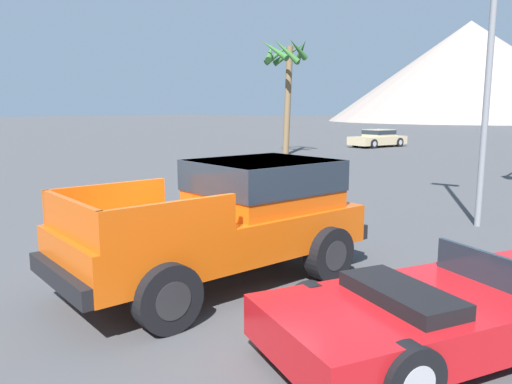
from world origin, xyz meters
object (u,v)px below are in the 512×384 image
object	(u,v)px
orange_pickup_truck	(234,213)
palm_tree_tall	(286,67)
parked_car_tan	(378,138)
street_lamp_post	(492,26)
red_convertible_car	(452,310)

from	to	relation	value
orange_pickup_truck	palm_tree_tall	size ratio (longest dim) A/B	0.79
parked_car_tan	orange_pickup_truck	bearing A→B (deg)	127.28
orange_pickup_truck	street_lamp_post	size ratio (longest dim) A/B	0.71
parked_car_tan	palm_tree_tall	world-z (taller)	palm_tree_tall
orange_pickup_truck	street_lamp_post	distance (m)	7.31
palm_tree_tall	red_convertible_car	bearing A→B (deg)	-52.08
palm_tree_tall	parked_car_tan	bearing A→B (deg)	78.05
street_lamp_post	parked_car_tan	bearing A→B (deg)	118.36
red_convertible_car	palm_tree_tall	world-z (taller)	palm_tree_tall
orange_pickup_truck	palm_tree_tall	xyz separation A→B (m)	(-11.19, 18.43, 3.92)
red_convertible_car	parked_car_tan	size ratio (longest dim) A/B	1.02
orange_pickup_truck	red_convertible_car	bearing A→B (deg)	9.22
street_lamp_post	palm_tree_tall	xyz separation A→B (m)	(-13.38, 12.32, 0.57)
parked_car_tan	palm_tree_tall	xyz separation A→B (m)	(-1.90, -8.96, 4.35)
orange_pickup_truck	palm_tree_tall	bearing A→B (deg)	134.94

